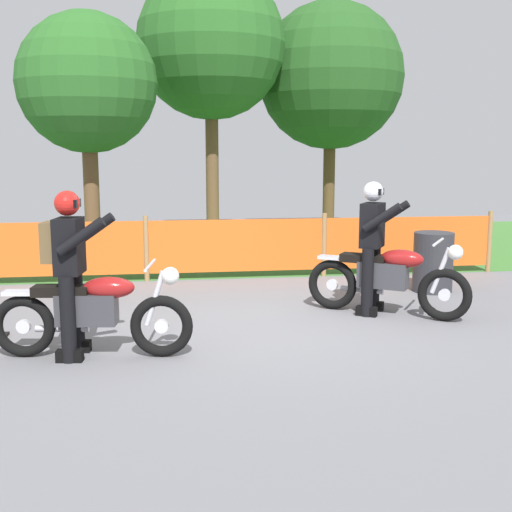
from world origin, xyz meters
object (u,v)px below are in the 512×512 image
Objects in this scene: motorcycle_trailing at (388,278)px; spare_drum at (433,262)px; rider_lead at (69,265)px; rider_trailing at (373,243)px; motorcycle_lead at (93,312)px.

motorcycle_trailing is 1.69m from spare_drum.
spare_drum is at bearing 80.97° from motorcycle_trailing.
motorcycle_trailing is 1.08× the size of rider_lead.
motorcycle_lead is at bearing -125.29° from rider_trailing.
rider_lead is at bearing -179.49° from motorcycle_lead.
motorcycle_trailing reaches higher than spare_drum.
rider_lead is 5.46m from spare_drum.
motorcycle_trailing is (3.51, 1.22, 0.01)m from motorcycle_lead.
motorcycle_lead is 0.53m from rider_lead.
rider_lead is at bearing -129.25° from motorcycle_trailing.
rider_lead is 1.92× the size of spare_drum.
motorcycle_trailing is at bearing -132.10° from spare_drum.
rider_trailing is at bearing 27.54° from rider_lead.
rider_lead is (-3.73, -1.19, 0.47)m from motorcycle_trailing.
spare_drum is at bearing 34.15° from rider_lead.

